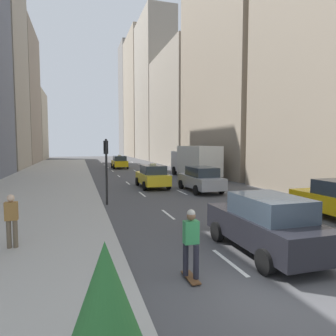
% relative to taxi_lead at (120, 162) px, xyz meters
% --- Properties ---
extents(ground_plane, '(160.00, 160.00, 0.00)m').
position_rel_taxi_lead_xyz_m(ground_plane, '(-1.20, -35.98, -0.88)').
color(ground_plane, '#474749').
extents(sidewalk_left, '(8.00, 66.00, 0.15)m').
position_rel_taxi_lead_xyz_m(sidewalk_left, '(-8.20, -8.98, -0.81)').
color(sidewalk_left, '#ADAAA3').
rests_on(sidewalk_left, ground).
extents(lane_markings, '(5.72, 56.00, 0.01)m').
position_rel_taxi_lead_xyz_m(lane_markings, '(1.40, -12.98, -0.87)').
color(lane_markings, white).
rests_on(lane_markings, ground).
extents(building_row_right, '(6.00, 96.39, 34.83)m').
position_rel_taxi_lead_xyz_m(building_row_right, '(10.80, 15.90, 13.56)').
color(building_row_right, gray).
rests_on(building_row_right, ground).
extents(taxi_lead, '(2.02, 4.40, 1.87)m').
position_rel_taxi_lead_xyz_m(taxi_lead, '(0.00, 0.00, 0.00)').
color(taxi_lead, yellow).
rests_on(taxi_lead, ground).
extents(taxi_second, '(2.02, 4.40, 1.87)m').
position_rel_taxi_lead_xyz_m(taxi_second, '(0.00, -19.17, 0.00)').
color(taxi_second, yellow).
rests_on(taxi_second, ground).
extents(sedan_black_near, '(2.02, 4.82, 1.74)m').
position_rel_taxi_lead_xyz_m(sedan_black_near, '(2.80, -21.95, 0.01)').
color(sedan_black_near, '#9EA0A5').
rests_on(sedan_black_near, ground).
extents(sedan_silver_behind, '(2.02, 4.44, 1.79)m').
position_rel_taxi_lead_xyz_m(sedan_silver_behind, '(0.00, -33.64, 0.03)').
color(sedan_silver_behind, black).
rests_on(sedan_silver_behind, ground).
extents(box_truck, '(2.58, 8.40, 3.15)m').
position_rel_taxi_lead_xyz_m(box_truck, '(5.60, -13.77, 0.83)').
color(box_truck, silver).
rests_on(box_truck, ground).
extents(skateboarder, '(0.36, 0.80, 1.75)m').
position_rel_taxi_lead_xyz_m(skateboarder, '(-2.82, -34.67, 0.08)').
color(skateboarder, brown).
rests_on(skateboarder, ground).
extents(planter_with_shrub, '(1.00, 1.00, 1.95)m').
position_rel_taxi_lead_xyz_m(planter_with_shrub, '(-5.11, -37.58, 0.27)').
color(planter_with_shrub, slate).
rests_on(planter_with_shrub, sidewalk_left).
extents(pedestrian_near_curb, '(0.36, 0.22, 1.65)m').
position_rel_taxi_lead_xyz_m(pedestrian_near_curb, '(-7.39, -31.38, 0.19)').
color(pedestrian_near_curb, brown).
rests_on(pedestrian_near_curb, sidewalk_left).
extents(traffic_light_pole, '(0.24, 0.42, 3.60)m').
position_rel_taxi_lead_xyz_m(traffic_light_pole, '(-3.95, -24.68, 1.53)').
color(traffic_light_pole, black).
rests_on(traffic_light_pole, ground).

